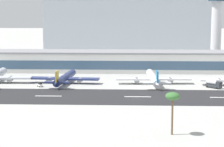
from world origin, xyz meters
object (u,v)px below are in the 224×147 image
Objects in this scene: control_tower at (216,23)px; service_baggage_tug_1 at (40,85)px; distant_hotel_block at (131,27)px; palm_tree_2 at (173,98)px; terminal_building at (112,61)px; airliner_gold_tail_gate_1 at (64,78)px; airliner_blue_tail_gate_2 at (154,78)px; service_fuel_truck_0 at (214,84)px.

control_tower is 14.31× the size of service_baggage_tug_1.
control_tower reaches higher than distant_hotel_block.
service_baggage_tug_1 is 102.17m from palm_tree_2.
terminal_building reaches higher than airliner_gold_tail_gate_1.
control_tower is at bearing 74.88° from palm_tree_2.
airliner_gold_tail_gate_1 is 46.95m from airliner_blue_tail_gate_2.
service_baggage_tug_1 is (-11.04, -9.90, -1.82)m from airliner_gold_tail_gate_1.
control_tower reaches higher than service_baggage_tug_1.
service_fuel_truck_0 is 0.59× the size of palm_tree_2.
palm_tree_2 is at bearing -79.92° from terminal_building.
airliner_gold_tail_gate_1 is at bearing -139.97° from service_fuel_truck_0.
airliner_blue_tail_gate_2 is (46.94, 0.25, 0.14)m from airliner_gold_tail_gate_1.
distant_hotel_block reaches higher than terminal_building.
control_tower is 3.69× the size of palm_tree_2.
service_baggage_tug_1 is (-104.08, -84.55, -28.39)m from control_tower.
control_tower is 91.42m from airliner_blue_tail_gate_2.
airliner_gold_tail_gate_1 is 12.31× the size of service_baggage_tug_1.
airliner_gold_tail_gate_1 is at bearing 87.34° from airliner_blue_tail_gate_2.
airliner_gold_tail_gate_1 is 104.70m from palm_tree_2.
airliner_blue_tail_gate_2 reaches higher than service_fuel_truck_0.
palm_tree_2 is (-28.45, -82.74, 9.78)m from service_fuel_truck_0.
service_baggage_tug_1 is (-57.98, -10.15, -1.95)m from airliner_blue_tail_gate_2.
control_tower is 1.16× the size of airliner_gold_tail_gate_1.
terminal_building is at bearing 24.25° from airliner_blue_tail_gate_2.
terminal_building is 52.19m from airliner_gold_tail_gate_1.
control_tower is at bearing -34.76° from airliner_blue_tail_gate_2.
service_baggage_tug_1 is (-87.31, 0.06, -0.98)m from service_fuel_truck_0.
airliner_blue_tail_gate_2 reaches higher than airliner_gold_tail_gate_1.
palm_tree_2 is (12.59, -232.97, -12.57)m from distant_hotel_block.
distant_hotel_block is (-57.80, 65.62, -5.07)m from control_tower.
service_baggage_tug_1 is at bearing 125.41° from palm_tree_2.
terminal_building is at bearing -158.22° from control_tower.
airliner_blue_tail_gate_2 reaches higher than service_baggage_tug_1.
service_fuel_truck_0 is (76.28, -9.96, -0.83)m from airliner_gold_tail_gate_1.
distant_hotel_block reaches higher than palm_tree_2.
control_tower is at bearing 90.36° from service_baggage_tug_1.
airliner_gold_tail_gate_1 is at bearing -104.10° from distant_hotel_block.
service_baggage_tug_1 is at bearing -140.91° from control_tower.
service_baggage_tug_1 is (-46.28, -150.17, -23.32)m from distant_hotel_block.
service_fuel_truck_0 is at bearing -74.72° from distant_hotel_block.
service_fuel_truck_0 is at bearing -46.78° from terminal_building.
control_tower is at bearing -46.62° from airliner_gold_tail_gate_1.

